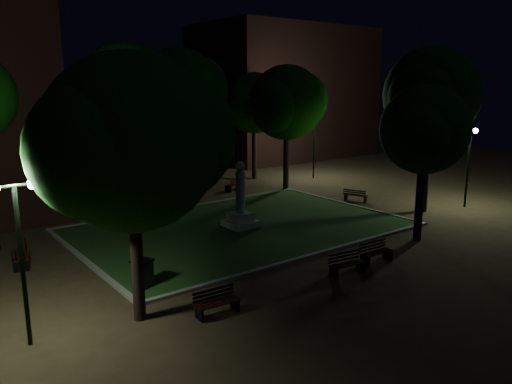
% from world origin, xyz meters
% --- Properties ---
extents(ground, '(80.00, 80.00, 0.00)m').
position_xyz_m(ground, '(0.00, 0.00, 0.00)').
color(ground, '#412C1F').
extents(lawn, '(15.00, 10.00, 0.08)m').
position_xyz_m(lawn, '(0.00, 2.00, 0.04)').
color(lawn, '#223E19').
rests_on(lawn, ground).
extents(lawn_kerb, '(15.40, 10.40, 0.12)m').
position_xyz_m(lawn_kerb, '(0.00, 2.00, 0.06)').
color(lawn_kerb, slate).
rests_on(lawn_kerb, ground).
extents(monument, '(1.40, 1.40, 3.20)m').
position_xyz_m(monument, '(0.00, 2.00, 0.96)').
color(monument, '#A7A39B').
rests_on(monument, lawn).
extents(building_far, '(16.00, 10.00, 12.00)m').
position_xyz_m(building_far, '(18.00, 20.00, 6.00)').
color(building_far, '#411C19').
rests_on(building_far, ground).
extents(tree_west, '(6.15, 5.02, 7.78)m').
position_xyz_m(tree_west, '(-7.84, -3.97, 5.27)').
color(tree_west, black).
rests_on(tree_west, ground).
extents(tree_north_wl, '(5.79, 4.73, 8.97)m').
position_xyz_m(tree_north_wl, '(-3.05, 7.27, 6.60)').
color(tree_north_wl, black).
rests_on(tree_north_wl, ground).
extents(tree_north_er, '(6.51, 5.31, 9.10)m').
position_xyz_m(tree_north_er, '(2.11, 11.30, 6.44)').
color(tree_north_er, black).
rests_on(tree_north_er, ground).
extents(tree_ne, '(5.89, 4.81, 8.07)m').
position_xyz_m(tree_ne, '(7.78, 7.54, 5.66)').
color(tree_ne, black).
rests_on(tree_ne, ground).
extents(tree_east, '(6.13, 5.01, 8.79)m').
position_xyz_m(tree_east, '(9.96, -1.48, 6.29)').
color(tree_east, black).
rests_on(tree_east, ground).
extents(tree_se, '(4.71, 3.85, 6.87)m').
position_xyz_m(tree_se, '(5.30, -4.34, 4.94)').
color(tree_se, black).
rests_on(tree_se, ground).
extents(tree_far_north, '(5.50, 4.49, 8.92)m').
position_xyz_m(tree_far_north, '(-1.18, 12.93, 6.66)').
color(tree_far_north, black).
rests_on(tree_far_north, ground).
extents(tree_extra, '(5.34, 4.36, 7.68)m').
position_xyz_m(tree_extra, '(8.45, 11.89, 5.49)').
color(tree_extra, black).
rests_on(tree_extra, ground).
extents(lamppost_sw, '(1.18, 0.28, 4.50)m').
position_xyz_m(lamppost_sw, '(-10.93, -3.55, 3.14)').
color(lamppost_sw, black).
rests_on(lamppost_sw, ground).
extents(lamppost_se, '(1.18, 0.28, 4.44)m').
position_xyz_m(lamppost_se, '(12.62, -2.28, 3.11)').
color(lamppost_se, black).
rests_on(lamppost_se, ground).
extents(lamppost_ne, '(1.18, 0.28, 4.56)m').
position_xyz_m(lamppost_ne, '(11.96, 9.40, 3.18)').
color(lamppost_ne, black).
rests_on(lamppost_ne, ground).
extents(bench_near_left, '(1.50, 0.71, 0.79)m').
position_xyz_m(bench_near_left, '(-0.35, -5.21, 0.37)').
color(bench_near_left, black).
rests_on(bench_near_left, ground).
extents(bench_near_right, '(1.47, 0.58, 0.79)m').
position_xyz_m(bench_near_right, '(1.51, -5.02, 0.37)').
color(bench_near_right, black).
rests_on(bench_near_right, ground).
extents(bench_west_near, '(1.44, 0.58, 0.78)m').
position_xyz_m(bench_west_near, '(-5.96, -5.07, 0.37)').
color(bench_west_near, black).
rests_on(bench_west_near, ground).
extents(bench_left_side, '(0.82, 1.69, 0.89)m').
position_xyz_m(bench_left_side, '(-9.66, 2.95, 0.42)').
color(bench_left_side, black).
rests_on(bench_left_side, ground).
extents(bench_right_side, '(0.96, 1.45, 0.76)m').
position_xyz_m(bench_right_side, '(8.64, 2.36, 0.36)').
color(bench_right_side, black).
rests_on(bench_right_side, ground).
extents(bench_far_side, '(1.57, 0.93, 0.82)m').
position_xyz_m(bench_far_side, '(4.77, 9.27, 0.38)').
color(bench_far_side, black).
rests_on(bench_far_side, ground).
extents(trash_bin, '(0.80, 0.80, 1.04)m').
position_xyz_m(trash_bin, '(-6.92, -1.94, 0.53)').
color(trash_bin, black).
rests_on(trash_bin, ground).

